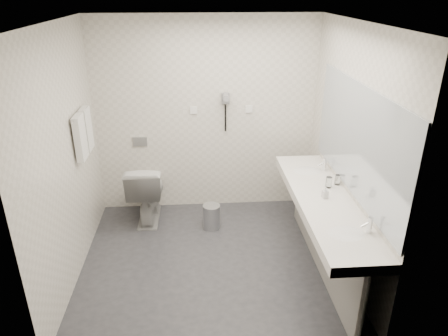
{
  "coord_description": "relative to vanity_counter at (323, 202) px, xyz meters",
  "views": [
    {
      "loc": [
        -0.13,
        -3.75,
        2.79
      ],
      "look_at": [
        0.15,
        0.15,
        1.05
      ],
      "focal_mm": 33.03,
      "sensor_mm": 36.0,
      "label": 1
    }
  ],
  "objects": [
    {
      "name": "dryer_cord",
      "position": [
        -0.88,
        1.46,
        0.45
      ],
      "size": [
        0.02,
        0.02,
        0.35
      ],
      "primitive_type": "cylinder",
      "color": "black",
      "rests_on": "dryer_cradle"
    },
    {
      "name": "towel_far",
      "position": [
        -2.46,
        0.89,
        0.53
      ],
      "size": [
        0.07,
        0.24,
        0.48
      ],
      "primitive_type": "cube",
      "color": "silver",
      "rests_on": "towel_rail"
    },
    {
      "name": "switch_plate_a",
      "position": [
        -1.27,
        1.49,
        0.55
      ],
      "size": [
        0.09,
        0.02,
        0.09
      ],
      "primitive_type": "cube",
      "color": "white",
      "rests_on": "wall_back"
    },
    {
      "name": "switch_plate_b",
      "position": [
        -0.57,
        1.49,
        0.55
      ],
      "size": [
        0.09,
        0.02,
        0.09
      ],
      "primitive_type": "cube",
      "color": "white",
      "rests_on": "wall_back"
    },
    {
      "name": "glass_right",
      "position": [
        0.23,
        0.28,
        0.1
      ],
      "size": [
        0.07,
        0.07,
        0.11
      ],
      "primitive_type": "cylinder",
      "rotation": [
        0.0,
        0.0,
        -0.26
      ],
      "color": "silver",
      "rests_on": "vanity_counter"
    },
    {
      "name": "wall_front",
      "position": [
        -1.12,
        -1.1,
        0.45
      ],
      "size": [
        2.8,
        0.0,
        2.8
      ],
      "primitive_type": "plane",
      "rotation": [
        -1.57,
        0.0,
        0.0
      ],
      "color": "silver",
      "rests_on": "floor"
    },
    {
      "name": "vanity_post_near",
      "position": [
        0.05,
        -1.04,
        -0.42
      ],
      "size": [
        0.06,
        0.06,
        0.75
      ],
      "primitive_type": "cylinder",
      "color": "silver",
      "rests_on": "floor"
    },
    {
      "name": "toilet",
      "position": [
        -1.9,
        1.18,
        -0.41
      ],
      "size": [
        0.45,
        0.78,
        0.79
      ],
      "primitive_type": "imported",
      "rotation": [
        0.0,
        0.0,
        3.13
      ],
      "color": "white",
      "rests_on": "floor"
    },
    {
      "name": "floor",
      "position": [
        -1.12,
        0.2,
        -0.8
      ],
      "size": [
        2.8,
        2.8,
        0.0
      ],
      "primitive_type": "plane",
      "color": "#2D2D33",
      "rests_on": "ground"
    },
    {
      "name": "bin_lid",
      "position": [
        -1.09,
        0.88,
        -0.49
      ],
      "size": [
        0.21,
        0.21,
        0.02
      ],
      "primitive_type": "cylinder",
      "color": "#B2B5BA",
      "rests_on": "pedal_bin"
    },
    {
      "name": "wall_right",
      "position": [
        0.27,
        0.2,
        0.45
      ],
      "size": [
        0.0,
        2.6,
        2.6
      ],
      "primitive_type": "plane",
      "rotation": [
        1.57,
        0.0,
        -1.57
      ],
      "color": "silver",
      "rests_on": "floor"
    },
    {
      "name": "basin_near",
      "position": [
        0.0,
        -0.65,
        0.04
      ],
      "size": [
        0.4,
        0.31,
        0.05
      ],
      "primitive_type": "ellipsoid",
      "color": "white",
      "rests_on": "vanity_counter"
    },
    {
      "name": "towel_rail",
      "position": [
        -2.47,
        0.75,
        0.75
      ],
      "size": [
        0.02,
        0.62,
        0.02
      ],
      "primitive_type": "cylinder",
      "rotation": [
        1.57,
        0.0,
        0.0
      ],
      "color": "silver",
      "rests_on": "wall_left"
    },
    {
      "name": "mirror",
      "position": [
        0.26,
        0.0,
        0.65
      ],
      "size": [
        0.02,
        2.2,
        1.05
      ],
      "primitive_type": "cube",
      "color": "#B2BCC6",
      "rests_on": "wall_right"
    },
    {
      "name": "vanity_post_far",
      "position": [
        0.05,
        1.04,
        -0.42
      ],
      "size": [
        0.06,
        0.06,
        0.75
      ],
      "primitive_type": "cylinder",
      "color": "silver",
      "rests_on": "floor"
    },
    {
      "name": "towel_near",
      "position": [
        -2.46,
        0.61,
        0.53
      ],
      "size": [
        0.07,
        0.24,
        0.48
      ],
      "primitive_type": "cube",
      "color": "silver",
      "rests_on": "towel_rail"
    },
    {
      "name": "wall_left",
      "position": [
        -2.52,
        0.2,
        0.45
      ],
      "size": [
        0.0,
        2.6,
        2.6
      ],
      "primitive_type": "plane",
      "rotation": [
        1.57,
        0.0,
        1.57
      ],
      "color": "silver",
      "rests_on": "floor"
    },
    {
      "name": "faucet_far",
      "position": [
        0.19,
        0.65,
        0.12
      ],
      "size": [
        0.04,
        0.04,
        0.15
      ],
      "primitive_type": "cylinder",
      "color": "silver",
      "rests_on": "vanity_counter"
    },
    {
      "name": "basin_far",
      "position": [
        0.0,
        0.65,
        0.04
      ],
      "size": [
        0.4,
        0.31,
        0.05
      ],
      "primitive_type": "ellipsoid",
      "color": "white",
      "rests_on": "vanity_counter"
    },
    {
      "name": "dryer_barrel",
      "position": [
        -0.88,
        1.4,
        0.73
      ],
      "size": [
        0.08,
        0.14,
        0.08
      ],
      "primitive_type": "cylinder",
      "rotation": [
        1.57,
        0.0,
        0.0
      ],
      "color": "gray",
      "rests_on": "dryer_cradle"
    },
    {
      "name": "faucet_near",
      "position": [
        0.19,
        -0.65,
        0.12
      ],
      "size": [
        0.04,
        0.04,
        0.15
      ],
      "primitive_type": "cylinder",
      "color": "silver",
      "rests_on": "vanity_counter"
    },
    {
      "name": "glass_left",
      "position": [
        0.11,
        0.22,
        0.11
      ],
      "size": [
        0.08,
        0.08,
        0.12
      ],
      "primitive_type": "cylinder",
      "rotation": [
        0.0,
        0.0,
        -0.37
      ],
      "color": "silver",
      "rests_on": "vanity_counter"
    },
    {
      "name": "dryer_cradle",
      "position": [
        -0.88,
        1.47,
        0.7
      ],
      "size": [
        0.1,
        0.04,
        0.14
      ],
      "primitive_type": "cube",
      "color": "gray",
      "rests_on": "wall_back"
    },
    {
      "name": "flush_plate",
      "position": [
        -1.98,
        1.49,
        0.15
      ],
      "size": [
        0.18,
        0.02,
        0.12
      ],
      "primitive_type": "cube",
      "color": "#B2B5BA",
      "rests_on": "wall_back"
    },
    {
      "name": "vanity_counter",
      "position": [
        0.0,
        0.0,
        0.0
      ],
      "size": [
        0.55,
        2.2,
        0.1
      ],
      "primitive_type": "cube",
      "color": "white",
      "rests_on": "floor"
    },
    {
      "name": "pedal_bin",
      "position": [
        -1.09,
        0.88,
        -0.65
      ],
      "size": [
        0.25,
        0.25,
        0.3
      ],
      "primitive_type": "cylinder",
      "rotation": [
        0.0,
        0.0,
        0.17
      ],
      "color": "#B2B5BA",
      "rests_on": "floor"
    },
    {
      "name": "soap_bottle_a",
      "position": [
        0.01,
        -0.0,
        0.11
      ],
      "size": [
        0.06,
        0.06,
        0.12
      ],
      "primitive_type": "imported",
      "rotation": [
        0.0,
        0.0,
        0.22
      ],
      "color": "white",
      "rests_on": "vanity_counter"
    },
    {
      "name": "wall_back",
      "position": [
        -1.12,
        1.5,
        0.45
      ],
      "size": [
        2.8,
        0.0,
        2.8
      ],
      "primitive_type": "plane",
      "rotation": [
        1.57,
        0.0,
        0.0
      ],
      "color": "silver",
      "rests_on": "floor"
    },
    {
      "name": "vanity_panel",
      "position": [
        0.02,
        0.0,
        -0.42
      ],
      "size": [
        0.03,
        2.15,
        0.75
      ],
      "primitive_type": "cube",
      "color": "gray",
      "rests_on": "floor"
    },
    {
      "name": "ceiling",
      "position": [
        -1.12,
        0.2,
        1.7
      ],
      "size": [
        2.8,
        2.8,
        0.0
      ],
      "primitive_type": "plane",
      "rotation": [
        3.14,
        0.0,
        0.0
      ],
      "color": "silver",
      "rests_on": "wall_back"
    }
  ]
}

